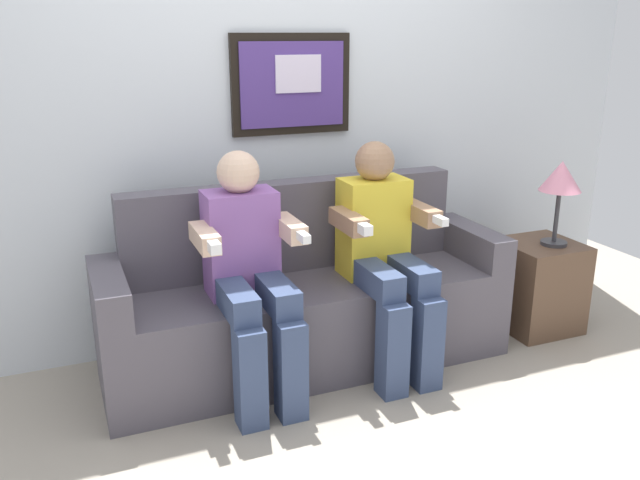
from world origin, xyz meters
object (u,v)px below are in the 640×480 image
couch (306,305)px  person_on_right (384,250)px  side_table_right (538,285)px  person_on_left (249,268)px  table_lamp (561,180)px

couch → person_on_right: bearing=-26.5°
side_table_right → person_on_left: bearing=-177.9°
person_on_right → side_table_right: person_on_right is taller
couch → person_on_right: (0.34, -0.17, 0.29)m
person_on_right → person_on_left: bearing=180.0°
person_on_left → table_lamp: size_ratio=2.41×
person_on_right → side_table_right: size_ratio=2.22×
person_on_right → table_lamp: person_on_right is taller
couch → person_on_right: 0.48m
couch → side_table_right: couch is taller
side_table_right → table_lamp: table_lamp is taller
person_on_left → couch: bearing=26.5°
person_on_left → table_lamp: 1.74m
side_table_right → table_lamp: size_ratio=1.09×
side_table_right → table_lamp: (0.04, -0.05, 0.61)m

